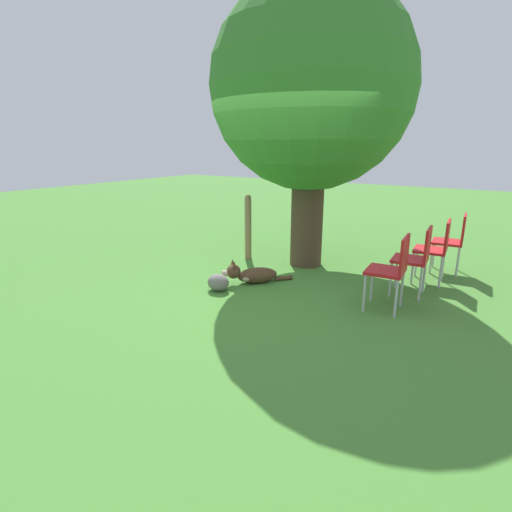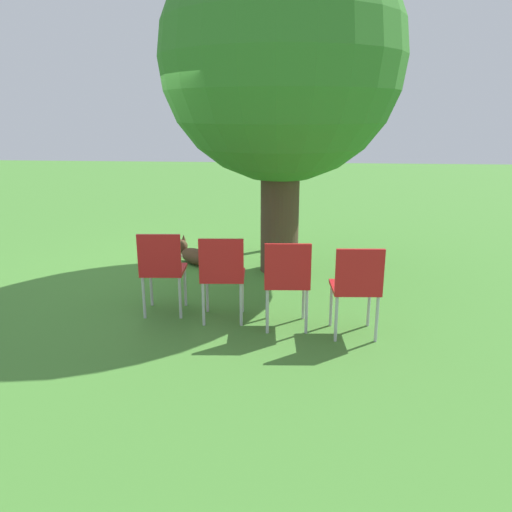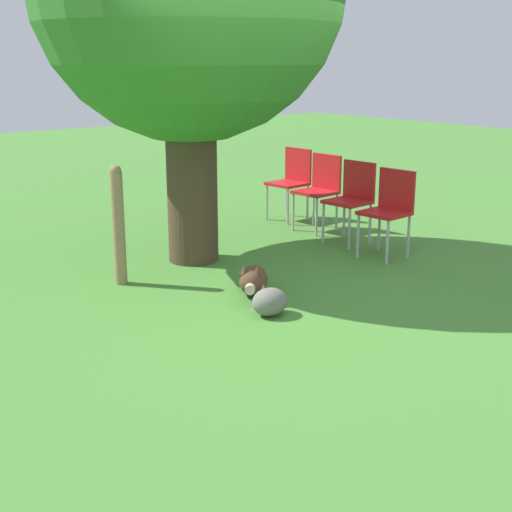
# 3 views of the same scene
# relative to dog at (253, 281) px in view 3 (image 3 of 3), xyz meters

# --- Properties ---
(ground_plane) EXTENTS (30.00, 30.00, 0.00)m
(ground_plane) POSITION_rel_dog_xyz_m (0.23, 0.18, -0.13)
(ground_plane) COLOR #478433
(dog) EXTENTS (0.75, 0.82, 0.36)m
(dog) POSITION_rel_dog_xyz_m (0.00, 0.00, 0.00)
(dog) COLOR #513823
(dog) RESTS_ON ground_plane
(fence_post) EXTENTS (0.11, 0.11, 1.11)m
(fence_post) POSITION_rel_dog_xyz_m (-0.75, 1.02, 0.43)
(fence_post) COLOR #937551
(fence_post) RESTS_ON ground_plane
(red_chair_0) EXTENTS (0.45, 0.47, 0.91)m
(red_chair_0) POSITION_rel_dog_xyz_m (1.90, 0.10, 0.42)
(red_chair_0) COLOR red
(red_chair_0) RESTS_ON ground_plane
(red_chair_1) EXTENTS (0.45, 0.47, 0.91)m
(red_chair_1) POSITION_rel_dog_xyz_m (2.03, 0.76, 0.42)
(red_chair_1) COLOR red
(red_chair_1) RESTS_ON ground_plane
(red_chair_2) EXTENTS (0.45, 0.47, 0.91)m
(red_chair_2) POSITION_rel_dog_xyz_m (2.16, 1.41, 0.42)
(red_chair_2) COLOR red
(red_chair_2) RESTS_ON ground_plane
(red_chair_3) EXTENTS (0.45, 0.47, 0.91)m
(red_chair_3) POSITION_rel_dog_xyz_m (2.29, 2.07, 0.42)
(red_chair_3) COLOR red
(red_chair_3) RESTS_ON ground_plane
(garden_rock) EXTENTS (0.31, 0.26, 0.23)m
(garden_rock) POSITION_rel_dog_xyz_m (-0.22, -0.49, -0.01)
(garden_rock) COLOR slate
(garden_rock) RESTS_ON ground_plane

